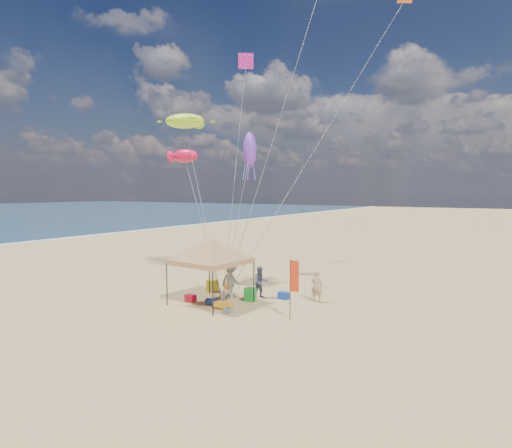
% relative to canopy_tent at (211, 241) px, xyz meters
% --- Properties ---
extents(ground, '(280.00, 280.00, 0.00)m').
position_rel_canopy_tent_xyz_m(ground, '(0.94, -0.12, -3.29)').
color(ground, tan).
rests_on(ground, ground).
extents(canopy_tent, '(6.38, 6.38, 3.95)m').
position_rel_canopy_tent_xyz_m(canopy_tent, '(0.00, 0.00, 0.00)').
color(canopy_tent, black).
rests_on(canopy_tent, ground).
extents(feather_flag, '(0.43, 0.07, 2.80)m').
position_rel_canopy_tent_xyz_m(feather_flag, '(4.96, -0.37, -1.40)').
color(feather_flag, black).
rests_on(feather_flag, ground).
extents(cooler_red, '(0.54, 0.38, 0.38)m').
position_rel_canopy_tent_xyz_m(cooler_red, '(-1.16, -0.27, -3.10)').
color(cooler_red, red).
rests_on(cooler_red, ground).
extents(cooler_blue, '(0.54, 0.38, 0.38)m').
position_rel_canopy_tent_xyz_m(cooler_blue, '(2.70, 2.87, -3.10)').
color(cooler_blue, navy).
rests_on(cooler_blue, ground).
extents(bag_navy, '(0.69, 0.54, 0.36)m').
position_rel_canopy_tent_xyz_m(bag_navy, '(0.22, -0.23, -3.11)').
color(bag_navy, '#0C1637').
rests_on(bag_navy, ground).
extents(bag_orange, '(0.54, 0.69, 0.36)m').
position_rel_canopy_tent_xyz_m(bag_orange, '(-1.35, 3.44, -3.11)').
color(bag_orange, orange).
rests_on(bag_orange, ground).
extents(chair_green, '(0.50, 0.50, 0.70)m').
position_rel_canopy_tent_xyz_m(chair_green, '(1.41, 1.55, -2.94)').
color(chair_green, '#198A24').
rests_on(chair_green, ground).
extents(chair_yellow, '(0.50, 0.50, 0.70)m').
position_rel_canopy_tent_xyz_m(chair_yellow, '(-1.60, 2.15, -2.94)').
color(chair_yellow, gold).
rests_on(chair_yellow, ground).
extents(crate_grey, '(0.34, 0.30, 0.28)m').
position_rel_canopy_tent_xyz_m(crate_grey, '(1.79, -1.02, -3.15)').
color(crate_grey, slate).
rests_on(crate_grey, ground).
extents(beach_cart, '(0.90, 0.50, 0.24)m').
position_rel_canopy_tent_xyz_m(beach_cart, '(1.07, -0.44, -3.09)').
color(beach_cart, gold).
rests_on(beach_cart, ground).
extents(person_near_a, '(0.69, 0.53, 1.67)m').
position_rel_canopy_tent_xyz_m(person_near_a, '(4.47, 3.28, -2.45)').
color(person_near_a, tan).
rests_on(person_near_a, ground).
extents(person_near_b, '(1.04, 1.07, 1.73)m').
position_rel_canopy_tent_xyz_m(person_near_b, '(1.53, 2.40, -2.42)').
color(person_near_b, '#3A3E4F').
rests_on(person_near_b, ground).
extents(person_near_c, '(1.30, 0.82, 1.92)m').
position_rel_canopy_tent_xyz_m(person_near_c, '(0.19, 1.50, -2.33)').
color(person_near_c, beige).
rests_on(person_near_c, ground).
extents(person_far_a, '(0.79, 1.08, 1.71)m').
position_rel_canopy_tent_xyz_m(person_far_a, '(-8.21, 10.44, -2.43)').
color(person_far_a, '#AE4342').
rests_on(person_far_a, ground).
extents(turtle_kite, '(2.86, 2.35, 0.91)m').
position_rel_canopy_tent_xyz_m(turtle_kite, '(-5.16, 3.99, 7.01)').
color(turtle_kite, '#B4FF28').
rests_on(turtle_kite, ground).
extents(fish_kite, '(1.93, 1.01, 0.84)m').
position_rel_canopy_tent_xyz_m(fish_kite, '(-4.69, 3.47, 4.76)').
color(fish_kite, red).
rests_on(fish_kite, ground).
extents(squid_kite, '(1.20, 1.20, 2.49)m').
position_rel_canopy_tent_xyz_m(squid_kite, '(-3.03, 8.35, 5.42)').
color(squid_kite, purple).
rests_on(squid_kite, ground).
extents(stunt_kite_pink, '(1.35, 1.16, 1.15)m').
position_rel_canopy_tent_xyz_m(stunt_kite_pink, '(-6.46, 13.09, 13.22)').
color(stunt_kite_pink, '#D81EAF').
rests_on(stunt_kite_pink, ground).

